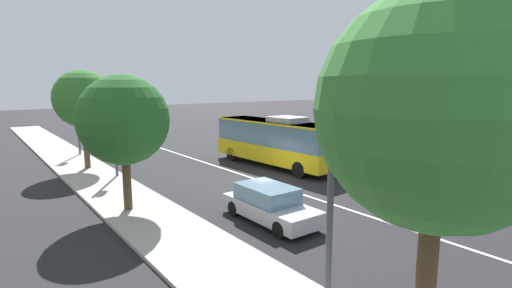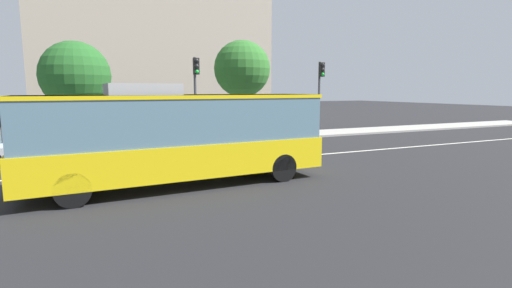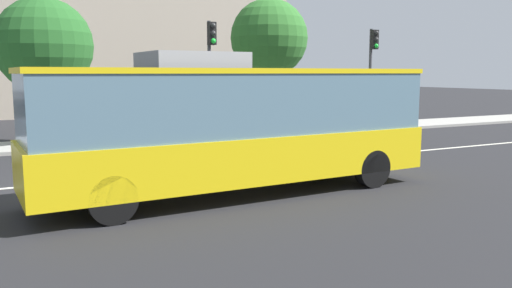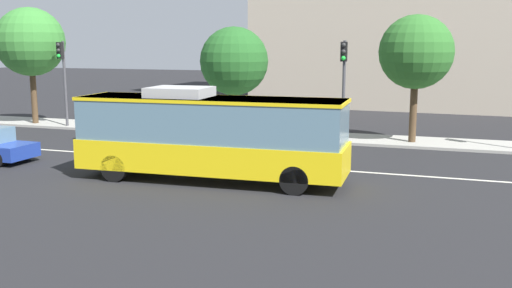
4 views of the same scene
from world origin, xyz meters
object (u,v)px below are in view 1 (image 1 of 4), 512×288
object	(u,v)px
traffic_light_mid_block	(79,110)
traffic_light_far_corner	(336,170)
sedan_silver	(269,204)
traffic_light_near_corner	(116,118)
street_tree_kerbside_left	(83,99)
sedan_blue	(425,192)
street_tree_kerbside_centre	(439,111)
transit_bus	(275,140)
street_tree_kerbside_right	(124,120)

from	to	relation	value
traffic_light_mid_block	traffic_light_far_corner	distance (m)	25.67
sedan_silver	traffic_light_mid_block	world-z (taller)	traffic_light_mid_block
traffic_light_near_corner	traffic_light_far_corner	size ratio (longest dim) A/B	1.00
traffic_light_mid_block	street_tree_kerbside_left	size ratio (longest dim) A/B	0.80
sedan_blue	street_tree_kerbside_centre	bearing A→B (deg)	119.64
street_tree_kerbside_left	street_tree_kerbside_centre	distance (m)	22.81
traffic_light_near_corner	traffic_light_mid_block	bearing A→B (deg)	87.55
sedan_blue	street_tree_kerbside_left	world-z (taller)	street_tree_kerbside_left
traffic_light_near_corner	transit_bus	bearing A→B (deg)	-21.47
transit_bus	traffic_light_far_corner	bearing A→B (deg)	142.27
traffic_light_near_corner	street_tree_kerbside_right	world-z (taller)	street_tree_kerbside_right
sedan_silver	street_tree_kerbside_right	world-z (taller)	street_tree_kerbside_right
traffic_light_far_corner	street_tree_kerbside_right	distance (m)	10.43
traffic_light_far_corner	street_tree_kerbside_right	size ratio (longest dim) A/B	0.87
street_tree_kerbside_left	street_tree_kerbside_centre	bearing A→B (deg)	-179.11
sedan_silver	traffic_light_far_corner	bearing A→B (deg)	-24.68
traffic_light_near_corner	traffic_light_mid_block	world-z (taller)	same
traffic_light_far_corner	street_tree_kerbside_left	size ratio (longest dim) A/B	0.80
traffic_light_near_corner	street_tree_kerbside_centre	size ratio (longest dim) A/B	0.72
traffic_light_far_corner	street_tree_kerbside_left	world-z (taller)	street_tree_kerbside_left
street_tree_kerbside_right	traffic_light_near_corner	bearing A→B (deg)	-14.61
sedan_silver	traffic_light_near_corner	distance (m)	11.75
sedan_blue	street_tree_kerbside_centre	xyz separation A→B (m)	(-5.37, 9.88, 4.41)
sedan_silver	street_tree_kerbside_right	size ratio (longest dim) A/B	0.75
sedan_blue	street_tree_kerbside_left	xyz separation A→B (m)	(17.43, 10.24, 3.89)
traffic_light_near_corner	traffic_light_mid_block	size ratio (longest dim) A/B	1.00
transit_bus	street_tree_kerbside_right	xyz separation A→B (m)	(-3.32, 11.19, 2.25)
transit_bus	sedan_blue	xyz separation A→B (m)	(-10.87, 0.24, -1.09)
transit_bus	street_tree_kerbside_right	bearing A→B (deg)	104.02
sedan_blue	traffic_light_far_corner	distance (m)	10.17
traffic_light_mid_block	transit_bus	bearing A→B (deg)	-49.61
sedan_silver	traffic_light_near_corner	world-z (taller)	traffic_light_near_corner
street_tree_kerbside_left	street_tree_kerbside_centre	size ratio (longest dim) A/B	0.89
transit_bus	street_tree_kerbside_left	world-z (taller)	street_tree_kerbside_left
traffic_light_far_corner	traffic_light_near_corner	bearing A→B (deg)	90.30
traffic_light_far_corner	street_tree_kerbside_right	world-z (taller)	street_tree_kerbside_right
transit_bus	street_tree_kerbside_right	size ratio (longest dim) A/B	1.68
sedan_silver	street_tree_kerbside_left	world-z (taller)	street_tree_kerbside_left
sedan_blue	street_tree_kerbside_centre	size ratio (longest dim) A/B	0.63
traffic_light_far_corner	street_tree_kerbside_left	bearing A→B (deg)	93.15
sedan_blue	street_tree_kerbside_left	bearing A→B (deg)	31.53
transit_bus	sedan_silver	size ratio (longest dim) A/B	2.24
traffic_light_mid_block	street_tree_kerbside_centre	xyz separation A→B (m)	(-28.29, 0.55, 1.57)
sedan_blue	street_tree_kerbside_right	xyz separation A→B (m)	(7.55, 10.95, 3.33)
transit_bus	traffic_light_mid_block	bearing A→B (deg)	35.97
sedan_silver	street_tree_kerbside_left	size ratio (longest dim) A/B	0.70
sedan_blue	traffic_light_near_corner	world-z (taller)	traffic_light_near_corner
traffic_light_near_corner	sedan_silver	bearing A→B (deg)	-80.10
traffic_light_mid_block	sedan_blue	bearing A→B (deg)	-65.92
sedan_blue	street_tree_kerbside_centre	distance (m)	12.08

